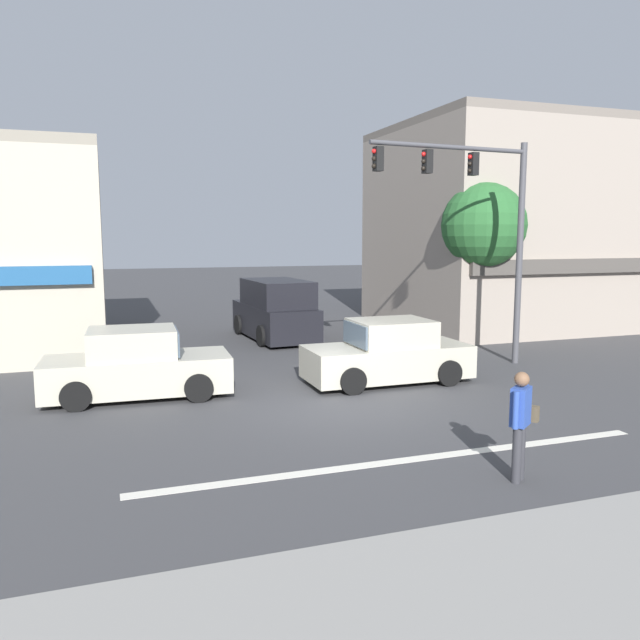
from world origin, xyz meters
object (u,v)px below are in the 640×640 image
object	(u,v)px
street_tree	(484,226)
pedestrian_foreground_with_bag	(521,419)
traffic_light_mast	(483,212)
sedan_approaching_near	(388,354)
van_crossing_leftbound	(275,311)
sedan_waiting_far	(137,366)

from	to	relation	value
street_tree	pedestrian_foreground_with_bag	world-z (taller)	street_tree
street_tree	traffic_light_mast	distance (m)	3.81
traffic_light_mast	pedestrian_foreground_with_bag	distance (m)	8.99
traffic_light_mast	sedan_approaching_near	bearing A→B (deg)	-164.49
sedan_approaching_near	van_crossing_leftbound	world-z (taller)	van_crossing_leftbound
sedan_approaching_near	van_crossing_leftbound	xyz separation A→B (m)	(-0.94, 7.34, 0.29)
street_tree	traffic_light_mast	world-z (taller)	traffic_light_mast
street_tree	sedan_waiting_far	xyz separation A→B (m)	(-11.35, -3.49, -3.26)
traffic_light_mast	street_tree	bearing A→B (deg)	55.91
street_tree	sedan_approaching_near	xyz separation A→B (m)	(-5.34, -4.03, -3.26)
traffic_light_mast	sedan_waiting_far	distance (m)	9.90
traffic_light_mast	sedan_waiting_far	xyz separation A→B (m)	(-9.22, -0.35, -3.59)
street_tree	pedestrian_foreground_with_bag	xyz separation A→B (m)	(-6.19, -10.43, -3.01)
street_tree	van_crossing_leftbound	distance (m)	7.69
traffic_light_mast	van_crossing_leftbound	bearing A→B (deg)	122.77
sedan_waiting_far	van_crossing_leftbound	bearing A→B (deg)	53.29
street_tree	sedan_approaching_near	bearing A→B (deg)	-142.94
street_tree	traffic_light_mast	xyz separation A→B (m)	(-2.13, -3.14, 0.34)
sedan_approaching_near	van_crossing_leftbound	distance (m)	7.41
van_crossing_leftbound	sedan_waiting_far	bearing A→B (deg)	-126.71
street_tree	sedan_approaching_near	world-z (taller)	street_tree
traffic_light_mast	van_crossing_leftbound	xyz separation A→B (m)	(-4.15, 6.45, -3.30)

